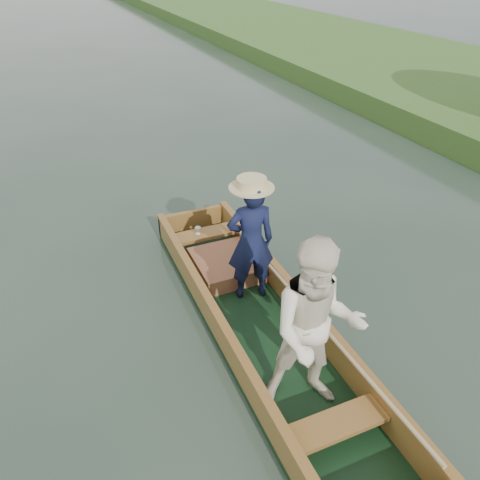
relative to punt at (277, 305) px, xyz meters
name	(u,v)px	position (x,y,z in m)	size (l,w,h in m)	color
ground	(260,332)	(-0.03, 0.32, -0.65)	(120.00, 120.00, 0.00)	#283D30
trees_far	(186,54)	(0.36, 3.94, 1.81)	(21.05, 8.14, 4.33)	#47331E
punt	(277,305)	(0.00, 0.00, 0.00)	(1.12, 5.00, 1.92)	black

